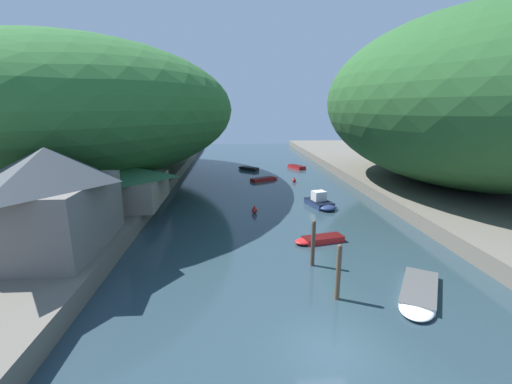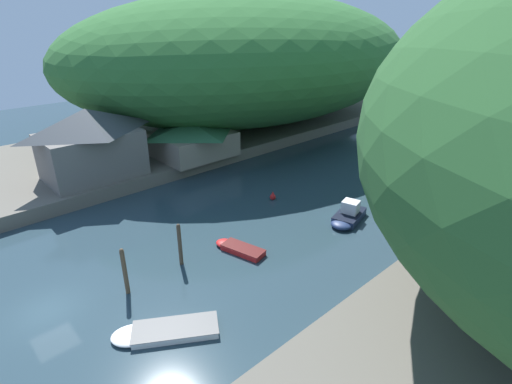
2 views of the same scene
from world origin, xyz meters
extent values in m
plane|color=#283D47|center=(0.00, 30.00, 0.00)|extent=(130.00, 130.00, 0.00)
cube|color=#666056|center=(-23.78, 30.00, 0.70)|extent=(22.00, 120.00, 1.39)
ellipsoid|color=#2D662D|center=(-24.88, 38.65, 10.69)|extent=(41.07, 57.50, 18.60)
cube|color=slate|center=(-16.62, 10.16, 3.73)|extent=(6.35, 9.24, 4.68)
pyramid|color=#3D4247|center=(-16.62, 10.16, 7.26)|extent=(6.86, 9.97, 2.36)
cube|color=gray|center=(-15.49, 21.55, 2.77)|extent=(7.74, 8.45, 2.75)
pyramid|color=#38704C|center=(-15.49, 21.55, 4.78)|extent=(8.36, 9.12, 1.28)
cube|color=navy|center=(5.49, 23.97, 0.32)|extent=(2.87, 4.01, 0.63)
ellipsoid|color=navy|center=(5.97, 22.23, 0.32)|extent=(2.30, 2.24, 0.63)
cube|color=black|center=(5.49, 23.97, 0.65)|extent=(2.93, 4.09, 0.03)
cube|color=silver|center=(5.46, 24.08, 1.19)|extent=(1.67, 1.59, 1.11)
cube|color=white|center=(6.96, 4.95, 0.19)|extent=(4.19, 5.10, 0.38)
ellipsoid|color=white|center=(5.67, 2.90, 0.19)|extent=(2.82, 3.01, 0.38)
cube|color=#525252|center=(6.96, 4.95, 0.40)|extent=(4.27, 5.20, 0.03)
cube|color=red|center=(0.27, 38.51, 0.21)|extent=(3.96, 3.04, 0.43)
ellipsoid|color=red|center=(1.92, 39.45, 0.21)|extent=(2.28, 2.04, 0.43)
cube|color=#450A0A|center=(0.27, 38.51, 0.44)|extent=(4.04, 3.10, 0.03)
cube|color=red|center=(3.19, 13.37, 0.22)|extent=(3.61, 2.12, 0.44)
ellipsoid|color=red|center=(1.55, 12.97, 0.22)|extent=(1.95, 1.65, 0.44)
cube|color=#450A0A|center=(3.19, 13.37, 0.45)|extent=(3.68, 2.16, 0.03)
cube|color=black|center=(-1.31, 47.79, 0.27)|extent=(3.39, 3.20, 0.55)
ellipsoid|color=black|center=(-2.58, 48.90, 0.27)|extent=(2.08, 2.03, 0.55)
cube|color=black|center=(-1.31, 47.79, 0.56)|extent=(3.46, 3.26, 0.03)
cube|color=red|center=(7.55, 49.04, 0.27)|extent=(2.95, 3.88, 0.54)
ellipsoid|color=red|center=(6.77, 50.64, 0.27)|extent=(2.09, 2.24, 0.54)
cube|color=#450A0A|center=(7.55, 49.04, 0.56)|extent=(3.01, 3.96, 0.03)
cylinder|color=brown|center=(1.72, 4.56, 1.62)|extent=(0.29, 0.29, 3.24)
sphere|color=brown|center=(1.72, 4.56, 3.30)|extent=(0.26, 0.26, 0.26)
cylinder|color=#4C3D2D|center=(1.27, 9.01, 1.59)|extent=(0.29, 0.29, 3.18)
sphere|color=#4C3D2D|center=(1.27, 9.01, 3.24)|extent=(0.26, 0.26, 0.26)
sphere|color=red|center=(-2.05, 21.78, 0.30)|extent=(0.59, 0.59, 0.59)
cone|color=red|center=(-2.05, 21.78, 0.74)|extent=(0.30, 0.30, 0.30)
sphere|color=red|center=(4.91, 36.91, 0.28)|extent=(0.56, 0.56, 0.56)
cone|color=red|center=(4.91, 36.91, 0.69)|extent=(0.28, 0.28, 0.28)
cylinder|color=#282D3D|center=(-15.26, 19.13, 1.82)|extent=(0.13, 0.13, 0.85)
cylinder|color=#282D3D|center=(-15.23, 19.31, 1.82)|extent=(0.13, 0.13, 0.85)
cube|color=navy|center=(-15.24, 19.22, 2.55)|extent=(0.27, 0.41, 0.62)
sphere|color=beige|center=(-15.24, 19.22, 2.97)|extent=(0.22, 0.22, 0.22)
cylinder|color=#282D3D|center=(-14.77, 11.21, 1.82)|extent=(0.13, 0.13, 0.85)
cylinder|color=#282D3D|center=(-14.83, 11.38, 1.82)|extent=(0.13, 0.13, 0.85)
cube|color=#2D2D33|center=(-14.80, 11.30, 2.55)|extent=(0.33, 0.43, 0.62)
sphere|color=beige|center=(-14.80, 11.30, 2.97)|extent=(0.22, 0.22, 0.22)
camera|label=1|loc=(-4.25, -13.14, 10.92)|focal=24.00mm
camera|label=2|loc=(23.24, -3.61, 17.03)|focal=28.00mm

